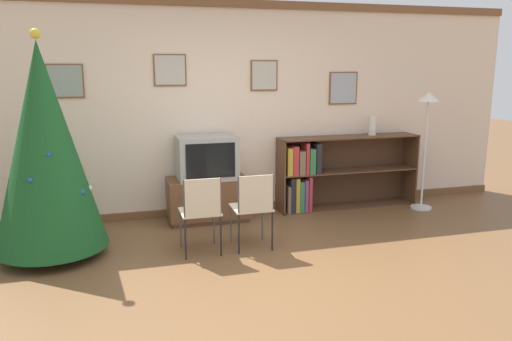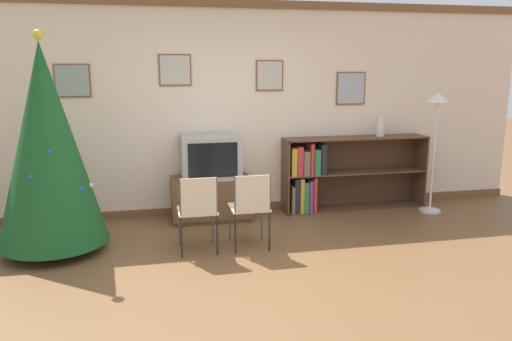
% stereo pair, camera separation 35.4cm
% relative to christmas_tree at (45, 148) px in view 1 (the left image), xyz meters
% --- Properties ---
extents(ground_plane, '(24.00, 24.00, 0.00)m').
position_rel_christmas_tree_xyz_m(ground_plane, '(1.96, -1.23, -1.12)').
color(ground_plane, brown).
extents(wall_back, '(8.29, 0.11, 2.70)m').
position_rel_christmas_tree_xyz_m(wall_back, '(1.96, 1.06, 0.23)').
color(wall_back, beige).
rests_on(wall_back, ground_plane).
extents(christmas_tree, '(1.09, 1.09, 2.25)m').
position_rel_christmas_tree_xyz_m(christmas_tree, '(0.00, 0.00, 0.00)').
color(christmas_tree, maroon).
rests_on(christmas_tree, ground_plane).
extents(tv_console, '(0.98, 0.51, 0.54)m').
position_rel_christmas_tree_xyz_m(tv_console, '(1.73, 0.74, -0.85)').
color(tv_console, '#4C311E').
rests_on(tv_console, ground_plane).
extents(television, '(0.72, 0.50, 0.53)m').
position_rel_christmas_tree_xyz_m(television, '(1.73, 0.74, -0.31)').
color(television, '#9E9E99').
rests_on(television, tv_console).
extents(folding_chair_left, '(0.40, 0.40, 0.82)m').
position_rel_christmas_tree_xyz_m(folding_chair_left, '(1.46, -0.39, -0.65)').
color(folding_chair_left, beige).
rests_on(folding_chair_left, ground_plane).
extents(folding_chair_right, '(0.40, 0.40, 0.82)m').
position_rel_christmas_tree_xyz_m(folding_chair_right, '(2.01, -0.39, -0.65)').
color(folding_chair_right, beige).
rests_on(folding_chair_right, ground_plane).
extents(bookshelf, '(1.95, 0.36, 0.98)m').
position_rel_christmas_tree_xyz_m(bookshelf, '(3.34, 0.83, -0.63)').
color(bookshelf, brown).
rests_on(bookshelf, ground_plane).
extents(vase, '(0.11, 0.11, 0.26)m').
position_rel_christmas_tree_xyz_m(vase, '(4.03, 0.84, -0.01)').
color(vase, silver).
rests_on(vase, bookshelf).
extents(standing_lamp, '(0.28, 0.28, 1.57)m').
position_rel_christmas_tree_xyz_m(standing_lamp, '(4.62, 0.46, 0.08)').
color(standing_lamp, silver).
rests_on(standing_lamp, ground_plane).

